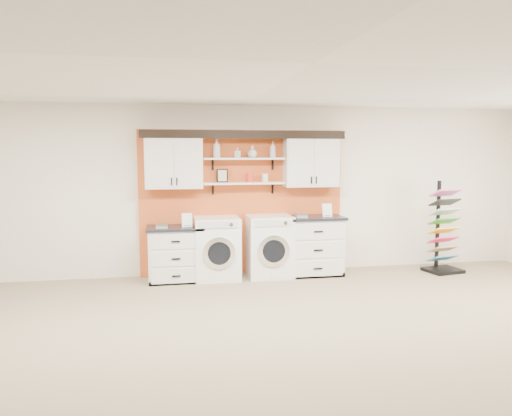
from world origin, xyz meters
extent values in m
plane|color=gray|center=(0.00, 0.00, 0.00)|extent=(10.00, 10.00, 0.00)
plane|color=white|center=(0.00, 0.00, 2.80)|extent=(10.00, 10.00, 0.00)
plane|color=white|center=(0.00, 4.00, 1.40)|extent=(10.00, 0.00, 10.00)
cube|color=#CD5523|center=(0.00, 3.96, 1.20)|extent=(3.40, 0.07, 2.40)
cube|color=white|center=(-1.13, 3.80, 1.88)|extent=(0.90, 0.34, 0.84)
cube|color=white|center=(-1.35, 3.62, 1.88)|extent=(0.42, 0.01, 0.78)
cube|color=white|center=(-0.91, 3.62, 1.88)|extent=(0.42, 0.01, 0.78)
cube|color=white|center=(1.13, 3.80, 1.88)|extent=(0.90, 0.34, 0.84)
cube|color=white|center=(0.91, 3.62, 1.88)|extent=(0.42, 0.01, 0.78)
cube|color=white|center=(1.35, 3.62, 1.88)|extent=(0.42, 0.01, 0.78)
cube|color=white|center=(0.00, 3.80, 1.53)|extent=(1.32, 0.28, 0.03)
cube|color=white|center=(0.00, 3.80, 1.93)|extent=(1.32, 0.28, 0.03)
cube|color=black|center=(0.00, 3.82, 2.33)|extent=(3.30, 0.40, 0.10)
cube|color=black|center=(0.00, 3.63, 2.27)|extent=(3.30, 0.04, 0.04)
cube|color=black|center=(-0.35, 3.85, 1.66)|extent=(0.18, 0.02, 0.22)
cube|color=beige|center=(-0.35, 3.84, 1.66)|extent=(0.14, 0.01, 0.18)
cylinder|color=red|center=(0.10, 3.80, 1.62)|extent=(0.11, 0.11, 0.16)
cylinder|color=silver|center=(0.35, 3.80, 1.61)|extent=(0.10, 0.10, 0.14)
cube|color=white|center=(-1.13, 3.65, 0.42)|extent=(0.83, 0.60, 0.83)
cube|color=black|center=(-1.13, 3.38, 0.03)|extent=(0.83, 0.06, 0.06)
cube|color=black|center=(-1.13, 3.65, 0.85)|extent=(0.89, 0.66, 0.04)
cube|color=white|center=(-1.13, 3.34, 0.68)|extent=(0.76, 0.02, 0.23)
cube|color=white|center=(-1.13, 3.34, 0.42)|extent=(0.76, 0.02, 0.23)
cube|color=white|center=(-1.13, 3.34, 0.15)|extent=(0.76, 0.02, 0.23)
cube|color=white|center=(1.13, 3.65, 0.47)|extent=(0.94, 0.60, 0.94)
cube|color=black|center=(1.13, 3.38, 0.04)|extent=(0.94, 0.06, 0.07)
cube|color=black|center=(1.13, 3.65, 0.96)|extent=(1.00, 0.66, 0.04)
cube|color=white|center=(1.13, 3.34, 0.77)|extent=(0.85, 0.02, 0.26)
cube|color=white|center=(1.13, 3.34, 0.47)|extent=(0.85, 0.02, 0.26)
cube|color=white|center=(1.13, 3.34, 0.17)|extent=(0.85, 0.02, 0.26)
cube|color=white|center=(-0.47, 3.65, 0.50)|extent=(0.72, 0.66, 1.00)
cube|color=silver|center=(-0.47, 3.31, 0.93)|extent=(0.61, 0.02, 0.11)
cylinder|color=silver|center=(-0.47, 3.31, 0.48)|extent=(0.50, 0.05, 0.50)
cylinder|color=black|center=(-0.47, 3.29, 0.48)|extent=(0.36, 0.03, 0.36)
cube|color=white|center=(0.39, 3.65, 0.50)|extent=(0.72, 0.66, 1.00)
cube|color=silver|center=(0.39, 3.31, 0.93)|extent=(0.61, 0.02, 0.11)
cylinder|color=silver|center=(0.39, 3.31, 0.49)|extent=(0.51, 0.05, 0.51)
cylinder|color=black|center=(0.39, 3.29, 0.49)|extent=(0.36, 0.03, 0.36)
cube|color=black|center=(3.37, 3.38, 0.03)|extent=(0.64, 0.56, 0.06)
cube|color=black|center=(3.34, 3.55, 0.80)|extent=(0.05, 0.05, 1.50)
cube|color=teal|center=(3.37, 3.40, 0.24)|extent=(0.51, 0.34, 0.14)
cube|color=#A87C46|center=(3.37, 3.40, 0.39)|extent=(0.51, 0.34, 0.14)
cube|color=#ED1B62|center=(3.37, 3.40, 0.55)|extent=(0.51, 0.34, 0.14)
cube|color=yellow|center=(3.37, 3.40, 0.71)|extent=(0.51, 0.34, 0.14)
cube|color=#298724|center=(3.37, 3.40, 0.87)|extent=(0.51, 0.34, 0.14)
cube|color=silver|center=(3.37, 3.40, 1.03)|extent=(0.51, 0.34, 0.14)
cube|color=black|center=(3.37, 3.40, 1.19)|extent=(0.51, 0.34, 0.14)
cube|color=pink|center=(3.37, 3.40, 1.35)|extent=(0.51, 0.34, 0.14)
imported|color=silver|center=(-0.44, 3.80, 2.09)|extent=(0.16, 0.16, 0.30)
imported|color=silver|center=(-0.10, 3.80, 2.03)|extent=(0.10, 0.10, 0.16)
imported|color=silver|center=(0.14, 3.80, 2.04)|extent=(0.15, 0.15, 0.19)
imported|color=silver|center=(0.48, 3.80, 2.08)|extent=(0.11, 0.11, 0.26)
camera|label=1|loc=(-1.29, -4.23, 2.05)|focal=35.00mm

